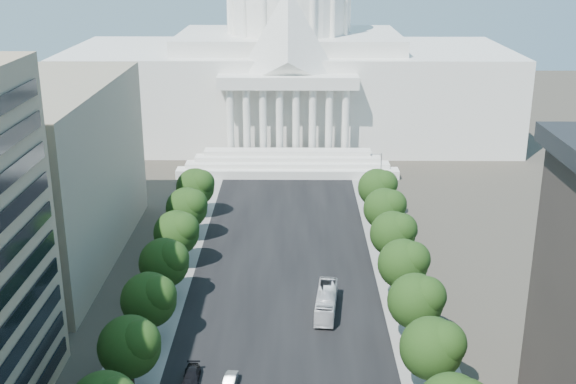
{
  "coord_description": "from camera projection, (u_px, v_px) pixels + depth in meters",
  "views": [
    {
      "loc": [
        1.66,
        -15.22,
        51.46
      ],
      "look_at": [
        0.69,
        87.9,
        16.2
      ],
      "focal_mm": 45.0,
      "sensor_mm": 36.0,
      "label": 1
    }
  ],
  "objects": [
    {
      "name": "road_asphalt",
      "position": [
        284.0,
        283.0,
        116.22
      ],
      "size": [
        30.0,
        260.0,
        0.01
      ],
      "primitive_type": "cube",
      "color": "black",
      "rests_on": "ground"
    },
    {
      "name": "sidewalk_left",
      "position": [
        166.0,
        282.0,
        116.39
      ],
      "size": [
        8.0,
        260.0,
        0.02
      ],
      "primitive_type": "cube",
      "color": "gray",
      "rests_on": "ground"
    },
    {
      "name": "sidewalk_right",
      "position": [
        402.0,
        283.0,
        116.05
      ],
      "size": [
        8.0,
        260.0,
        0.02
      ],
      "primitive_type": "cube",
      "color": "gray",
      "rests_on": "ground"
    },
    {
      "name": "capitol",
      "position": [
        289.0,
        66.0,
        199.53
      ],
      "size": [
        120.0,
        56.0,
        73.0
      ],
      "color": "white",
      "rests_on": "ground"
    },
    {
      "name": "office_block_left_far",
      "position": [
        0.0,
        175.0,
        121.26
      ],
      "size": [
        38.0,
        52.0,
        30.0
      ],
      "primitive_type": "cube",
      "color": "gray",
      "rests_on": "ground"
    },
    {
      "name": "tree_l_e",
      "position": [
        132.0,
        345.0,
        85.72
      ],
      "size": [
        7.79,
        7.6,
        9.97
      ],
      "color": "#33261C",
      "rests_on": "ground"
    },
    {
      "name": "tree_l_f",
      "position": [
        151.0,
        299.0,
        97.08
      ],
      "size": [
        7.79,
        7.6,
        9.97
      ],
      "color": "#33261C",
      "rests_on": "ground"
    },
    {
      "name": "tree_l_g",
      "position": [
        166.0,
        262.0,
        108.43
      ],
      "size": [
        7.79,
        7.6,
        9.97
      ],
      "color": "#33261C",
      "rests_on": "ground"
    },
    {
      "name": "tree_l_h",
      "position": [
        178.0,
        232.0,
        119.78
      ],
      "size": [
        7.79,
        7.6,
        9.97
      ],
      "color": "#33261C",
      "rests_on": "ground"
    },
    {
      "name": "tree_l_i",
      "position": [
        188.0,
        207.0,
        131.14
      ],
      "size": [
        7.79,
        7.6,
        9.97
      ],
      "color": "#33261C",
      "rests_on": "ground"
    },
    {
      "name": "tree_l_j",
      "position": [
        197.0,
        186.0,
        142.49
      ],
      "size": [
        7.79,
        7.6,
        9.97
      ],
      "color": "#33261C",
      "rests_on": "ground"
    },
    {
      "name": "tree_r_e",
      "position": [
        435.0,
        347.0,
        85.4
      ],
      "size": [
        7.79,
        7.6,
        9.97
      ],
      "color": "#33261C",
      "rests_on": "ground"
    },
    {
      "name": "tree_r_f",
      "position": [
        418.0,
        300.0,
        96.76
      ],
      "size": [
        7.79,
        7.6,
        9.97
      ],
      "color": "#33261C",
      "rests_on": "ground"
    },
    {
      "name": "tree_r_g",
      "position": [
        405.0,
        263.0,
        108.11
      ],
      "size": [
        7.79,
        7.6,
        9.97
      ],
      "color": "#33261C",
      "rests_on": "ground"
    },
    {
      "name": "tree_r_h",
      "position": [
        395.0,
        232.0,
        119.46
      ],
      "size": [
        7.79,
        7.6,
        9.97
      ],
      "color": "#33261C",
      "rests_on": "ground"
    },
    {
      "name": "tree_r_i",
      "position": [
        386.0,
        208.0,
        130.82
      ],
      "size": [
        7.79,
        7.6,
        9.97
      ],
      "color": "#33261C",
      "rests_on": "ground"
    },
    {
      "name": "tree_r_j",
      "position": [
        379.0,
        187.0,
        142.17
      ],
      "size": [
        7.79,
        7.6,
        9.97
      ],
      "color": "#33261C",
      "rests_on": "ground"
    },
    {
      "name": "streetlight_c",
      "position": [
        447.0,
        351.0,
        85.78
      ],
      "size": [
        2.61,
        0.44,
        9.0
      ],
      "color": "gray",
      "rests_on": "ground"
    },
    {
      "name": "streetlight_d",
      "position": [
        414.0,
        263.0,
        109.43
      ],
      "size": [
        2.61,
        0.44,
        9.0
      ],
      "color": "gray",
      "rests_on": "ground"
    },
    {
      "name": "streetlight_e",
      "position": [
        393.0,
        207.0,
        133.08
      ],
      "size": [
        2.61,
        0.44,
        9.0
      ],
      "color": "gray",
      "rests_on": "ground"
    },
    {
      "name": "streetlight_f",
      "position": [
        378.0,
        167.0,
        156.74
      ],
      "size": [
        2.61,
        0.44,
        9.0
      ],
      "color": "gray",
      "rests_on": "ground"
    },
    {
      "name": "car_silver",
      "position": [
        230.0,
        381.0,
        88.72
      ],
      "size": [
        1.89,
        4.21,
        1.34
      ],
      "primitive_type": "imported",
      "rotation": [
        0.0,
        0.0,
        -0.12
      ],
      "color": "#A5A9AD",
      "rests_on": "ground"
    },
    {
      "name": "car_dark_b",
      "position": [
        192.0,
        376.0,
        89.82
      ],
      "size": [
        2.03,
        4.87,
        1.41
      ],
      "primitive_type": "imported",
      "rotation": [
        0.0,
        0.0,
        0.01
      ],
      "color": "black",
      "rests_on": "ground"
    },
    {
      "name": "city_bus",
      "position": [
        326.0,
        302.0,
        106.56
      ],
      "size": [
        3.95,
        11.91,
        3.25
      ],
      "primitive_type": "imported",
      "rotation": [
        0.0,
        0.0,
        -0.11
      ],
      "color": "silver",
      "rests_on": "ground"
    }
  ]
}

